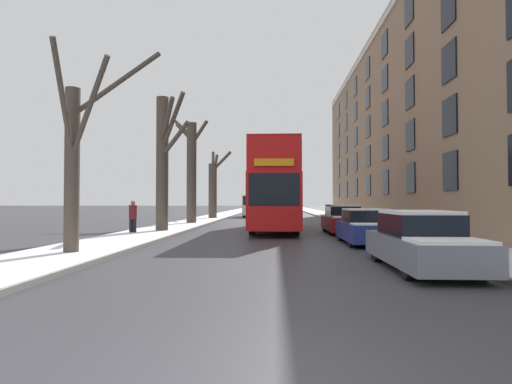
% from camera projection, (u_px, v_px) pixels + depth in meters
% --- Properties ---
extents(sidewalk_left, '(2.99, 130.00, 0.16)m').
position_uv_depth(sidewalk_left, '(232.00, 213.00, 56.39)').
color(sidewalk_left, slate).
rests_on(sidewalk_left, ground).
extents(sidewalk_right, '(2.99, 130.00, 0.16)m').
position_uv_depth(sidewalk_right, '(318.00, 213.00, 55.80)').
color(sidewalk_right, slate).
rests_on(sidewalk_right, ground).
extents(terrace_facade_right, '(9.10, 45.51, 14.76)m').
position_uv_depth(terrace_facade_right, '(438.00, 124.00, 29.48)').
color(terrace_facade_right, '#8C7056').
rests_on(terrace_facade_right, ground).
extents(bare_tree_left_0, '(2.61, 3.10, 6.43)m').
position_uv_depth(bare_tree_left_0, '(76.00, 158.00, 11.73)').
color(bare_tree_left_0, '#4C4238').
rests_on(bare_tree_left_0, ground).
extents(bare_tree_left_1, '(2.12, 2.44, 7.08)m').
position_uv_depth(bare_tree_left_1, '(163.00, 160.00, 20.58)').
color(bare_tree_left_1, '#4C4238').
rests_on(bare_tree_left_1, ground).
extents(bare_tree_left_2, '(3.18, 2.28, 8.00)m').
position_uv_depth(bare_tree_left_2, '(191.00, 169.00, 28.23)').
color(bare_tree_left_2, '#4C4238').
rests_on(bare_tree_left_2, ground).
extents(bare_tree_left_3, '(2.15, 2.26, 6.48)m').
position_uv_depth(bare_tree_left_3, '(213.00, 187.00, 36.77)').
color(bare_tree_left_3, '#4C4238').
rests_on(bare_tree_left_3, ground).
extents(double_decker_bus, '(2.52, 10.76, 4.63)m').
position_uv_depth(double_decker_bus, '(274.00, 185.00, 22.71)').
color(double_decker_bus, red).
rests_on(double_decker_bus, ground).
extents(parked_car_0, '(1.69, 4.26, 1.42)m').
position_uv_depth(parked_car_0, '(421.00, 242.00, 9.62)').
color(parked_car_0, slate).
rests_on(parked_car_0, ground).
extents(parked_car_1, '(1.76, 3.93, 1.36)m').
position_uv_depth(parked_car_1, '(366.00, 227.00, 15.44)').
color(parked_car_1, navy).
rests_on(parked_car_1, ground).
extents(parked_car_2, '(1.73, 4.58, 1.48)m').
position_uv_depth(parked_car_2, '(343.00, 220.00, 20.81)').
color(parked_car_2, maroon).
rests_on(parked_car_2, ground).
extents(oncoming_van, '(1.92, 5.23, 2.31)m').
position_uv_depth(oncoming_van, '(253.00, 205.00, 43.56)').
color(oncoming_van, white).
rests_on(oncoming_van, ground).
extents(pedestrian_left_sidewalk, '(0.37, 0.37, 1.69)m').
position_uv_depth(pedestrian_left_sidewalk, '(133.00, 216.00, 19.26)').
color(pedestrian_left_sidewalk, black).
rests_on(pedestrian_left_sidewalk, ground).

